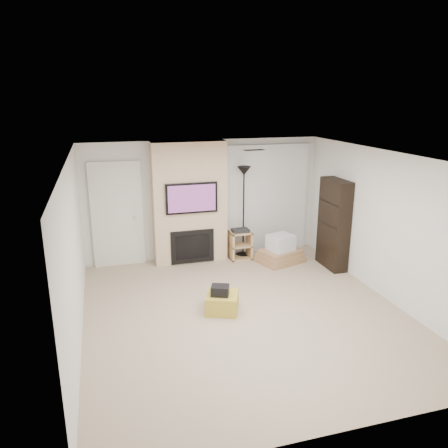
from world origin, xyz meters
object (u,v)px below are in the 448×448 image
object	(u,v)px
floor_lamp	(244,186)
box_stack	(280,252)
ottoman	(222,302)
bookshelf	(334,224)
av_stand	(240,243)

from	to	relation	value
floor_lamp	box_stack	distance (m)	1.57
ottoman	bookshelf	distance (m)	3.04
av_stand	bookshelf	xyz separation A→B (m)	(1.65, -0.94, 0.55)
bookshelf	floor_lamp	bearing A→B (deg)	144.64
ottoman	box_stack	world-z (taller)	box_stack
floor_lamp	av_stand	distance (m)	1.21
floor_lamp	bookshelf	distance (m)	1.99
av_stand	bookshelf	bearing A→B (deg)	-29.63
ottoman	floor_lamp	distance (m)	2.95
av_stand	box_stack	world-z (taller)	av_stand
floor_lamp	av_stand	world-z (taller)	floor_lamp
ottoman	bookshelf	xyz separation A→B (m)	(2.67, 1.26, 0.75)
ottoman	av_stand	bearing A→B (deg)	65.07
floor_lamp	ottoman	bearing A→B (deg)	-115.80
ottoman	av_stand	xyz separation A→B (m)	(1.02, 2.19, 0.20)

